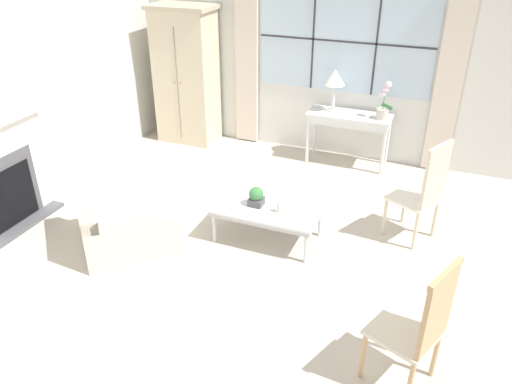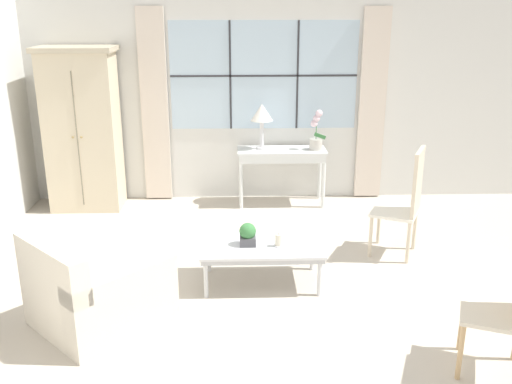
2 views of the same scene
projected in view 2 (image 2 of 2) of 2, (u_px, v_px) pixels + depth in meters
The scene contains 11 objects.
ground_plane at pixel (279, 309), 4.89m from camera, with size 14.00×14.00×0.00m, color #BCB2A3.
wall_back_windowed at pixel (264, 93), 7.31m from camera, with size 7.20×0.14×2.80m.
armoire at pixel (83, 129), 7.04m from camera, with size 0.93×0.60×2.01m.
console_table at pixel (282, 156), 7.27m from camera, with size 1.13×0.44×0.72m.
table_lamp at pixel (262, 114), 7.13m from camera, with size 0.28×0.28×0.57m.
potted_orchid at pixel (316, 135), 7.18m from camera, with size 0.21×0.16×0.51m.
armchair_upholstered at pixel (97, 292), 4.61m from camera, with size 1.26×1.26×0.80m.
side_chair_wooden at pixel (407, 198), 5.76m from camera, with size 0.59×0.59×1.13m.
coffee_table at pixel (262, 248), 5.24m from camera, with size 1.11×0.63×0.39m.
potted_plant_small at pixel (248, 234), 5.18m from camera, with size 0.15×0.15×0.21m.
pillar_candle at pixel (278, 241), 5.16m from camera, with size 0.08×0.08×0.13m.
Camera 2 is at (-0.34, -4.31, 2.50)m, focal length 40.00 mm.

